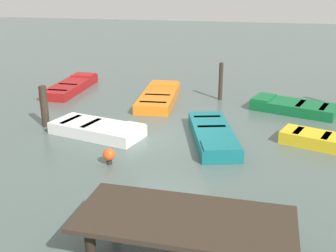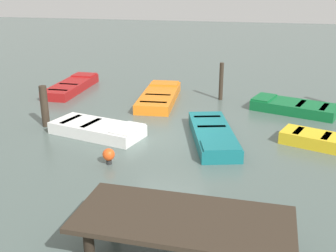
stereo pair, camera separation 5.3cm
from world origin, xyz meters
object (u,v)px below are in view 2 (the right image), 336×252
at_px(rowboat_red, 72,86).
at_px(rowboat_orange, 159,96).
at_px(marker_buoy, 109,155).
at_px(rowboat_green, 294,107).
at_px(mooring_piling_far_right, 221,81).
at_px(mooring_piling_near_left, 44,106).
at_px(dock_segment, 183,223).
at_px(rowboat_yellow, 335,143).
at_px(rowboat_teal, 213,135).
at_px(rowboat_white, 98,129).

xyz_separation_m(rowboat_red, rowboat_orange, (-4.55, 0.91, -0.00)).
height_order(rowboat_orange, marker_buoy, marker_buoy).
xyz_separation_m(rowboat_orange, marker_buoy, (-0.11, 6.67, 0.07)).
distance_m(rowboat_green, mooring_piling_far_right, 3.33).
xyz_separation_m(rowboat_red, mooring_piling_far_right, (-7.14, 0.07, 0.61)).
height_order(rowboat_green, mooring_piling_far_right, mooring_piling_far_right).
relative_size(rowboat_green, mooring_piling_near_left, 2.35).
height_order(dock_segment, mooring_piling_near_left, mooring_piling_near_left).
relative_size(rowboat_yellow, rowboat_orange, 0.80).
bearing_deg(mooring_piling_near_left, mooring_piling_far_right, -140.23).
bearing_deg(rowboat_orange, dock_segment, -168.35).
distance_m(rowboat_teal, marker_buoy, 3.69).
relative_size(rowboat_teal, rowboat_orange, 0.95).
bearing_deg(rowboat_teal, rowboat_white, -101.08).
distance_m(rowboat_red, rowboat_orange, 4.64).
bearing_deg(rowboat_green, rowboat_red, 11.79).
distance_m(dock_segment, mooring_piling_near_left, 9.02).
distance_m(rowboat_red, rowboat_yellow, 12.28).
relative_size(rowboat_green, rowboat_teal, 0.88).
relative_size(rowboat_yellow, rowboat_teal, 0.84).
bearing_deg(rowboat_white, mooring_piling_near_left, -177.27).
relative_size(rowboat_teal, mooring_piling_far_right, 2.44).
distance_m(rowboat_white, mooring_piling_near_left, 2.30).
bearing_deg(marker_buoy, rowboat_white, -61.08).
bearing_deg(mooring_piling_far_right, mooring_piling_near_left, 39.77).
xyz_separation_m(rowboat_red, mooring_piling_near_left, (-1.27, 4.95, 0.54)).
distance_m(rowboat_white, rowboat_orange, 4.62).
distance_m(rowboat_red, mooring_piling_far_right, 7.17).
bearing_deg(rowboat_white, rowboat_green, 46.27).
xyz_separation_m(rowboat_white, rowboat_teal, (-3.93, -0.30, -0.00)).
relative_size(dock_segment, mooring_piling_near_left, 2.73).
height_order(rowboat_orange, mooring_piling_far_right, mooring_piling_far_right).
height_order(dock_segment, mooring_piling_far_right, mooring_piling_far_right).
bearing_deg(rowboat_green, mooring_piling_near_left, 41.29).
distance_m(rowboat_red, mooring_piling_near_left, 5.14).
bearing_deg(rowboat_orange, rowboat_white, 162.04).
xyz_separation_m(rowboat_teal, mooring_piling_far_right, (0.25, -5.04, 0.61)).
height_order(dock_segment, rowboat_green, dock_segment).
distance_m(rowboat_green, rowboat_teal, 4.79).
height_order(dock_segment, rowboat_yellow, dock_segment).
xyz_separation_m(rowboat_green, rowboat_red, (10.20, -1.22, -0.00)).
xyz_separation_m(dock_segment, mooring_piling_far_right, (0.42, -11.36, 0.00)).
height_order(mooring_piling_far_right, marker_buoy, mooring_piling_far_right).
bearing_deg(rowboat_yellow, rowboat_orange, 168.82).
distance_m(rowboat_teal, mooring_piling_near_left, 6.15).
distance_m(rowboat_yellow, rowboat_teal, 3.83).
distance_m(rowboat_green, rowboat_white, 7.93).
xyz_separation_m(rowboat_yellow, rowboat_orange, (6.68, -4.07, -0.00)).
bearing_deg(mooring_piling_near_left, dock_segment, 134.16).
distance_m(mooring_piling_near_left, marker_buoy, 4.31).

